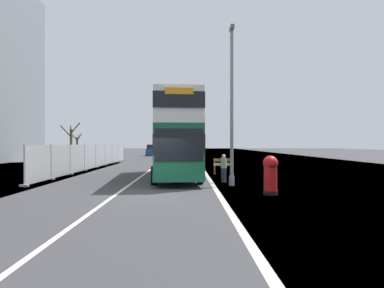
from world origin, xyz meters
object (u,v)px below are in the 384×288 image
at_px(lamppost_foreground, 232,110).
at_px(car_receding_mid, 176,152).
at_px(car_far_side, 152,151).
at_px(double_decker_bus, 175,136).
at_px(car_oncoming_near, 179,154).
at_px(roadworks_barrier, 224,165).
at_px(car_receding_far, 177,151).
at_px(pedestrian_at_kerb, 224,168).
at_px(red_pillar_postbox, 270,173).

bearing_deg(lamppost_foreground, car_receding_mid, 97.81).
bearing_deg(car_far_side, double_decker_bus, -81.96).
xyz_separation_m(car_receding_mid, car_far_side, (-4.90, 15.50, -0.05)).
distance_m(lamppost_foreground, car_far_side, 44.48).
bearing_deg(car_oncoming_near, lamppost_foreground, -81.30).
bearing_deg(car_far_side, roadworks_barrier, -76.20).
height_order(double_decker_bus, car_receding_far, double_decker_bus).
bearing_deg(car_oncoming_near, car_receding_far, 92.39).
relative_size(car_receding_far, pedestrian_at_kerb, 2.69).
relative_size(roadworks_barrier, pedestrian_at_kerb, 0.93).
bearing_deg(red_pillar_postbox, car_receding_mid, 99.32).
bearing_deg(roadworks_barrier, car_far_side, 103.80).
xyz_separation_m(car_oncoming_near, car_receding_mid, (-0.61, 6.91, 0.03)).
xyz_separation_m(roadworks_barrier, pedestrian_at_kerb, (-0.56, -5.24, 0.11)).
bearing_deg(car_receding_mid, double_decker_bus, -88.39).
distance_m(car_receding_far, pedestrian_at_kerb, 36.13).
xyz_separation_m(car_oncoming_near, car_far_side, (-5.51, 22.40, -0.03)).
bearing_deg(car_receding_far, car_receding_mid, -89.58).
xyz_separation_m(lamppost_foreground, car_oncoming_near, (-3.23, 21.10, -3.00)).
relative_size(car_far_side, pedestrian_at_kerb, 2.47).
xyz_separation_m(lamppost_foreground, red_pillar_postbox, (1.27, -3.15, -3.05)).
relative_size(roadworks_barrier, car_far_side, 0.38).
distance_m(car_oncoming_near, car_receding_far, 16.34).
bearing_deg(pedestrian_at_kerb, car_receding_far, 95.79).
bearing_deg(car_receding_far, car_oncoming_near, -87.61).
distance_m(lamppost_foreground, car_receding_mid, 28.43).
xyz_separation_m(double_decker_bus, pedestrian_at_kerb, (2.91, -2.62, -1.91)).
relative_size(lamppost_foreground, roadworks_barrier, 5.65).
bearing_deg(car_far_side, car_oncoming_near, -76.18).
bearing_deg(car_receding_far, lamppost_foreground, -84.03).
distance_m(red_pillar_postbox, car_oncoming_near, 24.67).
height_order(car_oncoming_near, car_far_side, car_oncoming_near).
height_order(lamppost_foreground, pedestrian_at_kerb, lamppost_foreground).
height_order(double_decker_bus, red_pillar_postbox, double_decker_bus).
xyz_separation_m(roadworks_barrier, car_receding_far, (-4.21, 30.71, 0.25)).
bearing_deg(pedestrian_at_kerb, red_pillar_postbox, -71.64).
bearing_deg(lamppost_foreground, car_receding_far, 95.97).
relative_size(lamppost_foreground, red_pillar_postbox, 4.96).
xyz_separation_m(car_far_side, pedestrian_at_kerb, (8.48, -42.03, -0.15)).
bearing_deg(double_decker_bus, pedestrian_at_kerb, -42.08).
distance_m(red_pillar_postbox, roadworks_barrier, 9.92).
height_order(car_receding_mid, car_far_side, car_receding_mid).
xyz_separation_m(lamppost_foreground, car_far_side, (-8.74, 43.51, -3.03)).
height_order(roadworks_barrier, car_far_side, car_far_side).
xyz_separation_m(double_decker_bus, red_pillar_postbox, (4.44, -7.25, -1.78)).
bearing_deg(red_pillar_postbox, double_decker_bus, 121.49).
relative_size(car_receding_far, car_far_side, 1.09).
bearing_deg(double_decker_bus, car_receding_far, 91.27).
bearing_deg(car_receding_far, roadworks_barrier, -82.20).
distance_m(double_decker_bus, lamppost_foreground, 5.34).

